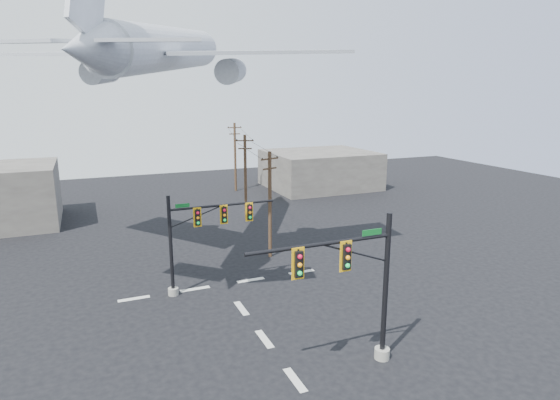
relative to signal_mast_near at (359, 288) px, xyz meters
name	(u,v)px	position (x,y,z in m)	size (l,w,h in m)	color
ground	(295,380)	(-3.23, 0.07, -4.07)	(120.00, 120.00, 0.00)	black
lane_markings	(256,328)	(-3.23, 5.40, -4.06)	(14.00, 21.20, 0.01)	beige
signal_mast_near	(359,288)	(0.00, 0.00, 0.00)	(7.53, 0.83, 7.56)	gray
signal_mast_far	(199,236)	(-4.93, 11.64, -0.23)	(7.44, 0.74, 6.72)	gray
utility_pole_a	(270,203)	(1.86, 16.11, 0.41)	(1.65, 0.70, 8.57)	#452D1D
utility_pole_b	(245,176)	(3.66, 27.53, 0.57)	(1.70, 0.80, 8.87)	#452D1D
utility_pole_c	(235,156)	(7.13, 42.12, 0.70)	(1.87, 0.35, 9.12)	#452D1D
power_lines	(245,139)	(4.25, 29.16, 4.16)	(6.89, 26.02, 0.28)	black
airliner	(165,50)	(-5.37, 18.16, 11.94)	(24.03, 26.27, 7.34)	silver
building_right	(320,169)	(18.77, 40.07, -1.57)	(14.00, 12.00, 5.00)	#6A655D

